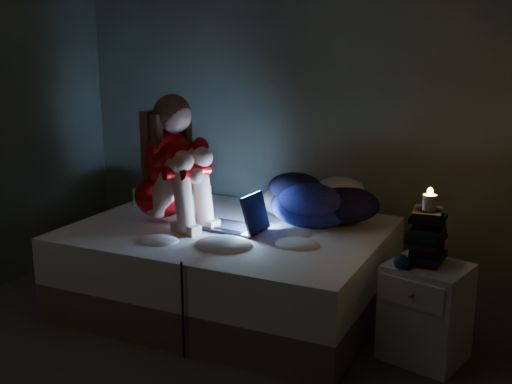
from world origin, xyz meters
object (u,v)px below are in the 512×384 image
Objects in this scene: bed at (229,266)px; phone at (412,267)px; woman at (160,158)px; nightstand at (426,312)px; candle at (430,202)px; laptop at (233,210)px.

bed is 1.26m from phone.
woman reaches higher than nightstand.
candle reaches higher than phone.
bed is 1.29m from nightstand.
phone is at bearing 9.68° from woman.
candle is (1.71, -0.09, -0.08)m from woman.
woman is (-0.46, -0.06, 0.68)m from bed.
woman is at bearing -174.14° from laptop.
phone is (-0.07, -0.08, 0.27)m from nightstand.
candle reaches higher than bed.
bed is at bearing 23.48° from woman.
laptop is 2.61× the size of phone.
candle reaches higher than nightstand.
laptop is (0.05, -0.04, 0.39)m from bed.
woman is 5.98× the size of phone.
nightstand reaches higher than bed.
candle is (1.20, -0.11, 0.21)m from laptop.
candle is 0.35m from phone.
candle is (-0.02, 0.03, 0.60)m from nightstand.
bed is at bearing 172.34° from phone.
woman reaches higher than bed.
woman is at bearing -173.07° from bed.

